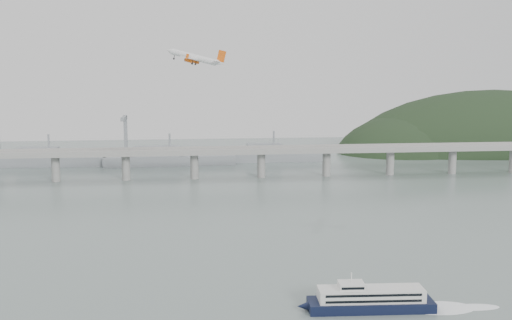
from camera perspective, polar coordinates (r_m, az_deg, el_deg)
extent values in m
plane|color=slate|center=(256.00, 1.37, -9.89)|extent=(900.00, 900.00, 0.00)
cube|color=gray|center=(445.80, -2.05, 0.82)|extent=(800.00, 22.00, 2.20)
cube|color=gray|center=(435.15, -1.95, 0.89)|extent=(800.00, 0.60, 1.80)
cube|color=gray|center=(455.90, -2.15, 1.25)|extent=(800.00, 0.60, 1.80)
cylinder|color=gray|center=(456.68, -18.53, -0.78)|extent=(6.00, 6.00, 21.00)
cylinder|color=gray|center=(448.69, -12.28, -0.69)|extent=(6.00, 6.00, 21.00)
cylinder|color=gray|center=(446.20, -5.89, -0.58)|extent=(6.00, 6.00, 21.00)
cylinder|color=gray|center=(449.29, 0.50, -0.47)|extent=(6.00, 6.00, 21.00)
cylinder|color=gray|center=(457.85, 6.73, -0.35)|extent=(6.00, 6.00, 21.00)
cylinder|color=gray|center=(471.58, 12.66, -0.24)|extent=(6.00, 6.00, 21.00)
cylinder|color=gray|center=(490.06, 18.20, -0.13)|extent=(6.00, 6.00, 21.00)
ellipsoid|color=black|center=(653.30, 21.38, -0.59)|extent=(320.00, 150.00, 156.00)
ellipsoid|color=black|center=(604.86, 13.85, -0.37)|extent=(140.00, 110.00, 96.00)
cube|color=slate|center=(529.35, -19.04, -0.14)|extent=(95.67, 20.15, 8.00)
cube|color=slate|center=(530.42, -20.09, 0.70)|extent=(33.90, 15.02, 8.00)
cylinder|color=slate|center=(527.23, -19.13, 1.58)|extent=(1.60, 1.60, 14.00)
cube|color=slate|center=(511.54, -8.18, -0.04)|extent=(110.55, 21.43, 8.00)
cube|color=slate|center=(510.87, -9.43, 0.83)|extent=(39.01, 16.73, 8.00)
cylinder|color=slate|center=(509.34, -8.22, 1.74)|extent=(1.60, 1.60, 14.00)
cube|color=slate|center=(526.17, 1.70, 0.29)|extent=(85.00, 13.60, 8.00)
cube|color=slate|center=(523.93, 0.78, 1.14)|extent=(29.75, 11.90, 8.00)
cylinder|color=slate|center=(524.03, 1.70, 2.02)|extent=(1.60, 1.60, 14.00)
cube|color=slate|center=(546.81, -12.30, 2.11)|extent=(3.00, 3.00, 40.00)
cube|color=slate|center=(535.14, -12.47, 3.90)|extent=(3.00, 28.00, 3.00)
cube|color=black|center=(214.30, 10.85, -13.39)|extent=(43.44, 12.75, 3.43)
cone|color=black|center=(210.17, 4.52, -13.71)|extent=(4.48, 3.67, 3.43)
cube|color=silver|center=(212.88, 10.88, -12.43)|extent=(36.48, 10.65, 4.29)
cube|color=black|center=(208.56, 11.18, -12.56)|extent=(32.57, 2.02, 0.86)
cube|color=black|center=(209.32, 11.16, -13.09)|extent=(32.57, 2.02, 0.86)
cube|color=black|center=(216.41, 10.61, -11.74)|extent=(32.57, 2.02, 0.86)
cube|color=black|center=(217.14, 10.60, -12.25)|extent=(32.57, 2.02, 0.86)
cube|color=silver|center=(210.23, 9.05, -11.70)|extent=(8.91, 6.49, 2.23)
cube|color=black|center=(207.45, 9.23, -11.99)|extent=(7.72, 0.55, 0.86)
cylinder|color=silver|center=(209.29, 9.07, -11.00)|extent=(0.45, 0.45, 3.43)
ellipsoid|color=white|center=(221.70, 17.05, -13.32)|extent=(25.39, 13.76, 0.17)
ellipsoid|color=white|center=(225.96, 19.99, -13.04)|extent=(18.86, 7.24, 0.17)
cylinder|color=silver|center=(335.70, -5.95, 9.73)|extent=(25.24, 14.52, 9.60)
cone|color=silver|center=(341.60, -8.26, 10.27)|extent=(5.50, 4.96, 4.23)
cone|color=silver|center=(330.22, -3.47, 9.21)|extent=(6.20, 5.04, 4.45)
cube|color=silver|center=(335.38, -5.84, 9.54)|extent=(16.29, 31.40, 3.07)
cube|color=silver|center=(330.52, -3.59, 9.36)|extent=(6.99, 11.59, 1.52)
cube|color=#DF560F|center=(330.14, -3.31, 9.85)|extent=(5.38, 2.16, 6.96)
cylinder|color=#DF560F|center=(340.75, -5.78, 9.32)|extent=(4.87, 3.82, 3.07)
cylinder|color=black|center=(341.48, -6.09, 9.40)|extent=(1.62, 2.25, 2.18)
cube|color=silver|center=(340.72, -5.75, 9.48)|extent=(2.47, 1.15, 1.67)
cylinder|color=#DF560F|center=(331.15, -6.45, 9.42)|extent=(4.87, 3.82, 3.07)
cylinder|color=black|center=(331.91, -6.76, 9.49)|extent=(1.62, 2.25, 2.18)
cube|color=silver|center=(331.12, -6.41, 9.58)|extent=(2.47, 1.15, 1.67)
cylinder|color=black|center=(337.70, -5.75, 9.23)|extent=(0.97, 0.54, 2.29)
cylinder|color=black|center=(337.74, -5.79, 9.06)|extent=(1.32, 0.78, 1.27)
cylinder|color=black|center=(333.16, -6.06, 9.28)|extent=(0.97, 0.54, 2.29)
cylinder|color=black|center=(333.20, -6.10, 9.10)|extent=(1.32, 0.78, 1.27)
cylinder|color=black|center=(340.15, -7.79, 9.70)|extent=(0.97, 0.54, 2.29)
cylinder|color=black|center=(340.18, -7.83, 9.53)|extent=(1.32, 0.78, 1.27)
cube|color=#DF560F|center=(349.59, -4.54, 9.50)|extent=(1.96, 0.84, 2.56)
cube|color=#DF560F|center=(319.82, -6.55, 9.82)|extent=(1.96, 0.84, 2.56)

